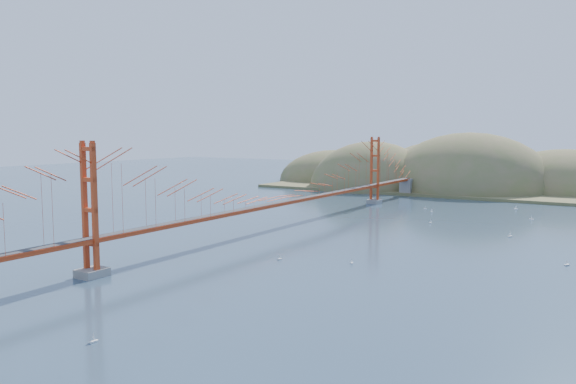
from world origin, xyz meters
The scene contains 13 objects.
ground centered at (0.00, 0.00, 0.00)m, with size 320.00×320.00×0.00m, color #2D435A.
bridge centered at (0.00, 0.18, 7.01)m, with size 2.20×94.40×12.00m.
far_headlands centered at (2.21, 68.52, 0.00)m, with size 84.00×58.00×25.00m.
sailboat_14 centered at (26.68, 9.02, 0.15)m, with size 0.63×0.63×0.67m.
sailboat_10 centered at (12.71, -40.00, 0.14)m, with size 0.47×0.54×0.61m.
sailboat_4 centered at (34.11, -3.52, 0.15)m, with size 0.63×0.63×0.66m.
sailboat_0 centered at (10.07, -15.84, 0.14)m, with size 0.47×0.55×0.63m.
sailboat_16 centered at (12.01, 24.78, 0.14)m, with size 0.54×0.54×0.57m.
sailboat_7 centered at (26.59, 24.72, 0.15)m, with size 0.60×0.51×0.69m.
sailboat_1 centered at (15.39, 13.91, 0.14)m, with size 0.56×0.56×0.58m.
sailboat_3 centered at (9.94, 27.88, 0.13)m, with size 0.48×0.41×0.55m.
sailboat_6 centered at (16.75, -13.55, 0.14)m, with size 0.54×0.54×0.57m.
sailboat_12 centered at (22.56, 35.37, 0.15)m, with size 0.63×0.63×0.71m.
Camera 1 is at (39.55, -60.91, 12.32)m, focal length 35.00 mm.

